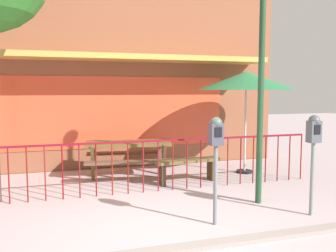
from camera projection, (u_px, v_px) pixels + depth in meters
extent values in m
plane|color=#B5A1A7|center=(169.00, 233.00, 4.87)|extent=(40.00, 40.00, 0.00)
cube|color=#4F301B|center=(113.00, 165.00, 9.21)|extent=(8.47, 0.54, 0.01)
cube|color=brown|center=(112.00, 46.00, 8.92)|extent=(8.47, 0.50, 5.85)
cube|color=#E54C2D|center=(114.00, 112.00, 8.83)|extent=(5.51, 0.02, 1.70)
cube|color=gold|center=(117.00, 57.00, 8.28)|extent=(7.20, 0.91, 0.12)
cube|color=maroon|center=(135.00, 142.00, 6.66)|extent=(7.12, 0.04, 0.04)
cylinder|color=maroon|center=(9.00, 176.00, 6.07)|extent=(0.02, 0.02, 0.95)
cylinder|color=maroon|center=(27.00, 175.00, 6.16)|extent=(0.02, 0.02, 0.95)
cylinder|color=maroon|center=(45.00, 173.00, 6.24)|extent=(0.02, 0.02, 0.95)
cylinder|color=maroon|center=(63.00, 172.00, 6.33)|extent=(0.02, 0.02, 0.95)
cylinder|color=maroon|center=(80.00, 171.00, 6.41)|extent=(0.02, 0.02, 0.95)
cylinder|color=maroon|center=(96.00, 170.00, 6.50)|extent=(0.02, 0.02, 0.95)
cylinder|color=maroon|center=(112.00, 169.00, 6.58)|extent=(0.02, 0.02, 0.95)
cylinder|color=maroon|center=(128.00, 168.00, 6.67)|extent=(0.02, 0.02, 0.95)
cylinder|color=maroon|center=(143.00, 167.00, 6.75)|extent=(0.02, 0.02, 0.95)
cylinder|color=maroon|center=(158.00, 166.00, 6.84)|extent=(0.02, 0.02, 0.95)
cylinder|color=maroon|center=(173.00, 165.00, 6.92)|extent=(0.02, 0.02, 0.95)
cylinder|color=maroon|center=(187.00, 164.00, 7.01)|extent=(0.02, 0.02, 0.95)
cylinder|color=maroon|center=(201.00, 163.00, 7.09)|extent=(0.02, 0.02, 0.95)
cylinder|color=maroon|center=(214.00, 162.00, 7.18)|extent=(0.02, 0.02, 0.95)
cylinder|color=maroon|center=(228.00, 162.00, 7.26)|extent=(0.02, 0.02, 0.95)
cylinder|color=maroon|center=(241.00, 161.00, 7.35)|extent=(0.02, 0.02, 0.95)
cylinder|color=maroon|center=(253.00, 160.00, 7.43)|extent=(0.02, 0.02, 0.95)
cylinder|color=maroon|center=(266.00, 159.00, 7.52)|extent=(0.02, 0.02, 0.95)
cylinder|color=maroon|center=(278.00, 158.00, 7.60)|extent=(0.02, 0.02, 0.95)
cylinder|color=maroon|center=(289.00, 158.00, 7.69)|extent=(0.02, 0.02, 0.95)
cylinder|color=maroon|center=(301.00, 157.00, 7.77)|extent=(0.02, 0.02, 0.95)
cube|color=brown|center=(128.00, 143.00, 7.90)|extent=(1.89, 1.00, 0.07)
cube|color=brown|center=(130.00, 162.00, 7.39)|extent=(1.82, 0.51, 0.05)
cube|color=brown|center=(127.00, 153.00, 8.47)|extent=(1.82, 0.51, 0.05)
cube|color=brown|center=(93.00, 164.00, 7.54)|extent=(0.12, 0.36, 0.78)
cube|color=#50411B|center=(94.00, 159.00, 8.09)|extent=(0.12, 0.36, 0.78)
cube|color=brown|center=(164.00, 162.00, 7.78)|extent=(0.12, 0.36, 0.78)
cube|color=brown|center=(160.00, 157.00, 8.33)|extent=(0.12, 0.36, 0.78)
cylinder|color=black|center=(244.00, 171.00, 8.42)|extent=(0.36, 0.36, 0.05)
cylinder|color=beige|center=(245.00, 124.00, 8.31)|extent=(0.04, 0.04, 2.24)
cone|color=#287042|center=(246.00, 81.00, 8.22)|extent=(2.15, 2.15, 0.41)
cube|color=brown|center=(187.00, 161.00, 7.49)|extent=(1.43, 0.46, 0.06)
cube|color=#4A3527|center=(162.00, 174.00, 7.29)|extent=(0.08, 0.29, 0.45)
cube|color=#49381F|center=(211.00, 169.00, 7.73)|extent=(0.08, 0.29, 0.45)
cylinder|color=slate|center=(215.00, 185.00, 5.13)|extent=(0.06, 0.06, 1.13)
cube|color=#424251|center=(216.00, 134.00, 5.06)|extent=(0.18, 0.14, 0.31)
sphere|color=#43534A|center=(216.00, 123.00, 5.04)|extent=(0.17, 0.17, 0.17)
cube|color=black|center=(218.00, 132.00, 4.98)|extent=(0.11, 0.01, 0.13)
cylinder|color=slate|center=(312.00, 179.00, 5.52)|extent=(0.06, 0.06, 1.11)
cube|color=#4A535A|center=(314.00, 132.00, 5.45)|extent=(0.18, 0.14, 0.32)
sphere|color=#4C5056|center=(314.00, 121.00, 5.43)|extent=(0.17, 0.17, 0.17)
cube|color=black|center=(317.00, 130.00, 5.37)|extent=(0.11, 0.01, 0.14)
cylinder|color=#22442A|center=(261.00, 90.00, 5.99)|extent=(0.10, 0.10, 3.77)
cube|color=gray|center=(183.00, 250.00, 4.34)|extent=(11.86, 0.20, 0.11)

